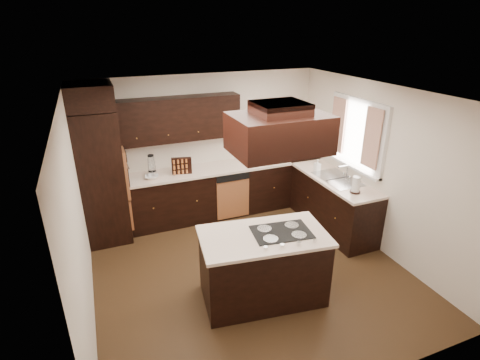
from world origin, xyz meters
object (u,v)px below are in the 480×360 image
(oven_column, at_px, (102,177))
(spice_rack, at_px, (182,166))
(island, at_px, (263,268))
(range_hood, at_px, (279,133))

(oven_column, distance_m, spice_rack, 1.28)
(spice_rack, bearing_deg, oven_column, -164.65)
(island, xyz_separation_m, range_hood, (0.16, 0.03, 1.72))
(oven_column, height_order, range_hood, range_hood)
(range_hood, bearing_deg, oven_column, 129.74)
(island, height_order, range_hood, range_hood)
(oven_column, bearing_deg, spice_rack, 1.47)
(island, relative_size, range_hood, 1.42)
(island, height_order, spice_rack, spice_rack)
(oven_column, relative_size, spice_rack, 6.37)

